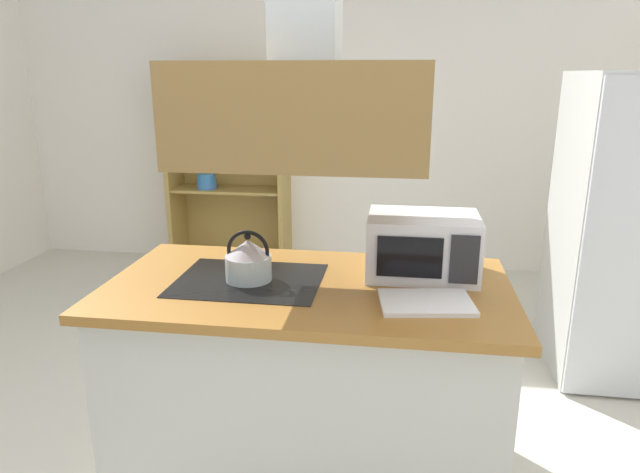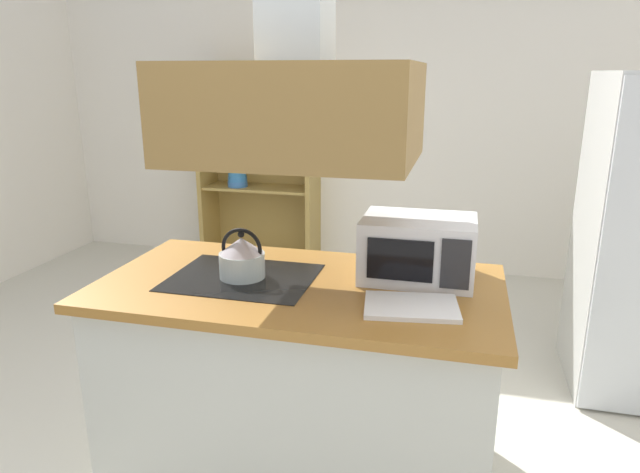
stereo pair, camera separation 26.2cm
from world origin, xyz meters
TOP-DOWN VIEW (x-y plane):
  - ground_plane at (0.00, 0.00)m, footprint 7.80×7.80m
  - wall_back at (0.00, 3.00)m, footprint 6.00×0.12m
  - kitchen_island at (0.21, 0.03)m, footprint 1.65×0.89m
  - range_hood at (0.21, 0.03)m, footprint 0.90×0.70m
  - dish_cabinet at (-0.97, 2.78)m, footprint 1.06×0.40m
  - kettle at (-0.04, 0.03)m, footprint 0.19×0.19m
  - cutting_board at (0.68, -0.12)m, footprint 0.37×0.28m
  - microwave at (0.68, 0.21)m, footprint 0.46×0.35m

SIDE VIEW (x-z plane):
  - ground_plane at x=0.00m, z-range 0.00..0.00m
  - kitchen_island at x=0.21m, z-range 0.00..0.90m
  - dish_cabinet at x=-0.97m, z-range -0.10..1.69m
  - cutting_board at x=0.68m, z-range 0.90..0.92m
  - kettle at x=-0.04m, z-range 0.88..1.10m
  - microwave at x=0.68m, z-range 0.90..1.16m
  - wall_back at x=0.00m, z-range 0.00..2.70m
  - range_hood at x=0.21m, z-range 1.07..2.36m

